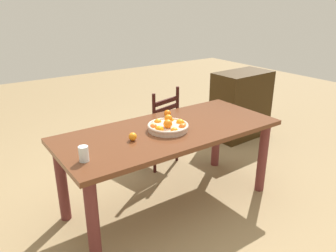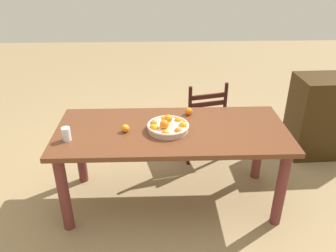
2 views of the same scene
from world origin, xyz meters
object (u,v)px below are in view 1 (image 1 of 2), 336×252
(dining_table, at_px, (170,141))
(drinking_glass, at_px, (84,154))
(chair_near_window, at_px, (157,127))
(cabinet, at_px, (241,105))
(orange_loose_0, at_px, (133,137))
(orange_loose_1, at_px, (167,113))
(fruit_bowl, at_px, (168,126))

(dining_table, bearing_deg, drinking_glass, -169.32)
(chair_near_window, relative_size, cabinet, 1.00)
(orange_loose_0, bearing_deg, drinking_glass, -164.99)
(dining_table, distance_m, orange_loose_0, 0.41)
(chair_near_window, xyz_separation_m, cabinet, (1.40, 0.03, 0.01))
(chair_near_window, distance_m, orange_loose_1, 0.63)
(chair_near_window, xyz_separation_m, fruit_bowl, (-0.39, -0.79, 0.35))
(orange_loose_1, bearing_deg, drinking_glass, -156.85)
(fruit_bowl, bearing_deg, orange_loose_1, 55.97)
(cabinet, bearing_deg, chair_near_window, 179.02)
(cabinet, xyz_separation_m, fruit_bowl, (-1.79, -0.82, 0.34))
(orange_loose_1, relative_size, drinking_glass, 0.60)
(cabinet, relative_size, drinking_glass, 8.19)
(fruit_bowl, height_order, drinking_glass, fruit_bowl)
(dining_table, relative_size, drinking_glass, 17.57)
(orange_loose_1, bearing_deg, cabinet, 18.07)
(orange_loose_0, xyz_separation_m, orange_loose_1, (0.55, 0.31, 0.00))
(fruit_bowl, bearing_deg, chair_near_window, 63.46)
(cabinet, bearing_deg, dining_table, -157.94)
(dining_table, distance_m, orange_loose_1, 0.35)
(chair_near_window, relative_size, orange_loose_1, 13.62)
(cabinet, bearing_deg, fruit_bowl, -157.68)
(chair_near_window, height_order, orange_loose_0, chair_near_window)
(fruit_bowl, relative_size, orange_loose_0, 5.43)
(orange_loose_1, bearing_deg, fruit_bowl, -124.03)
(cabinet, height_order, drinking_glass, cabinet)
(chair_near_window, distance_m, fruit_bowl, 0.95)
(chair_near_window, xyz_separation_m, orange_loose_0, (-0.74, -0.80, 0.34))
(chair_near_window, bearing_deg, drinking_glass, 23.83)
(orange_loose_0, xyz_separation_m, drinking_glass, (-0.45, -0.12, 0.02))
(cabinet, height_order, orange_loose_1, cabinet)
(dining_table, height_order, fruit_bowl, fruit_bowl)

